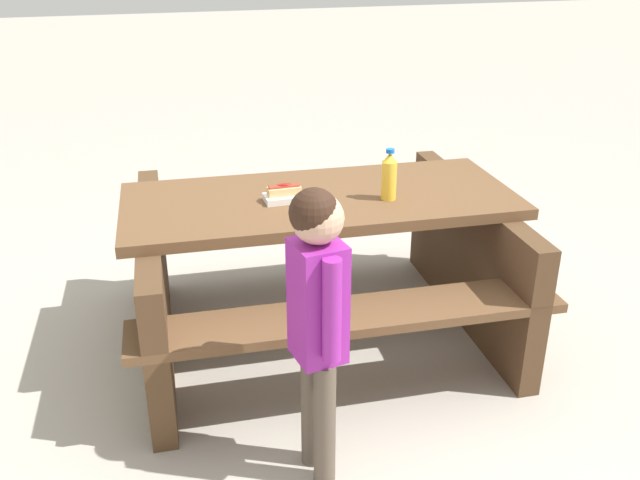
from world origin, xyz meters
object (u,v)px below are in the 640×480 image
object	(u,v)px
hotdog_tray	(284,194)
child_in_coat	(317,303)
soda_bottle	(389,176)
picnic_table	(320,255)

from	to	relation	value
hotdog_tray	child_in_coat	xyz separation A→B (m)	(0.10, 0.90, -0.05)
soda_bottle	child_in_coat	xyz separation A→B (m)	(0.56, 0.79, -0.13)
picnic_table	hotdog_tray	xyz separation A→B (m)	(0.17, 0.02, 0.34)
child_in_coat	soda_bottle	bearing A→B (deg)	-125.40
child_in_coat	hotdog_tray	bearing A→B (deg)	-96.39
picnic_table	hotdog_tray	bearing A→B (deg)	6.88
child_in_coat	picnic_table	bearing A→B (deg)	-106.66
picnic_table	soda_bottle	distance (m)	0.52
soda_bottle	child_in_coat	bearing A→B (deg)	54.60
soda_bottle	hotdog_tray	size ratio (longest dim) A/B	1.30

